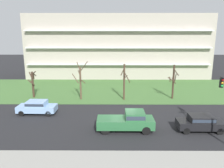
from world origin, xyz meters
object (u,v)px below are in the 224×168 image
(pickup_green_near_left, at_px, (128,121))
(sedan_blue_center_right, at_px, (37,107))
(tree_left, at_px, (80,81))
(tree_center, at_px, (124,81))
(tree_far_left, at_px, (33,83))
(sedan_black_center_left, at_px, (201,122))
(tree_right, at_px, (173,81))

(pickup_green_near_left, xyz_separation_m, sedan_blue_center_right, (-10.27, 4.50, -0.14))
(tree_left, bearing_deg, sedan_blue_center_right, -127.28)
(tree_left, distance_m, tree_center, 6.13)
(tree_center, distance_m, pickup_green_near_left, 10.18)
(tree_left, bearing_deg, pickup_green_near_left, -59.39)
(tree_far_left, xyz_separation_m, sedan_black_center_left, (20.02, -11.12, -1.31))
(pickup_green_near_left, bearing_deg, tree_far_left, 139.75)
(pickup_green_near_left, bearing_deg, sedan_blue_center_right, 156.51)
(tree_center, xyz_separation_m, sedan_black_center_left, (6.82, -10.03, -1.86))
(tree_center, relative_size, sedan_blue_center_right, 1.16)
(tree_center, relative_size, pickup_green_near_left, 0.95)
(tree_far_left, bearing_deg, tree_center, -4.72)
(tree_left, bearing_deg, sedan_black_center_left, -38.03)
(tree_center, xyz_separation_m, pickup_green_near_left, (-0.14, -10.03, -1.72))
(sedan_black_center_left, distance_m, sedan_blue_center_right, 17.81)
(tree_far_left, relative_size, pickup_green_near_left, 0.73)
(tree_far_left, bearing_deg, pickup_green_near_left, -40.41)
(pickup_green_near_left, distance_m, sedan_black_center_left, 6.96)
(tree_center, height_order, sedan_blue_center_right, tree_center)
(tree_far_left, height_order, tree_center, tree_center)
(tree_left, relative_size, tree_right, 1.11)
(tree_far_left, distance_m, pickup_green_near_left, 17.19)
(tree_center, relative_size, tree_right, 1.04)
(tree_left, xyz_separation_m, tree_center, (6.13, -0.10, -0.00))
(tree_left, bearing_deg, tree_far_left, 172.00)
(sedan_black_center_left, bearing_deg, sedan_blue_center_right, 166.25)
(tree_right, bearing_deg, pickup_green_near_left, -123.92)
(tree_far_left, height_order, tree_right, tree_right)
(tree_far_left, distance_m, tree_left, 7.16)
(tree_left, bearing_deg, tree_right, 1.87)
(tree_far_left, height_order, sedan_black_center_left, tree_far_left)
(sedan_blue_center_right, bearing_deg, tree_left, -125.97)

